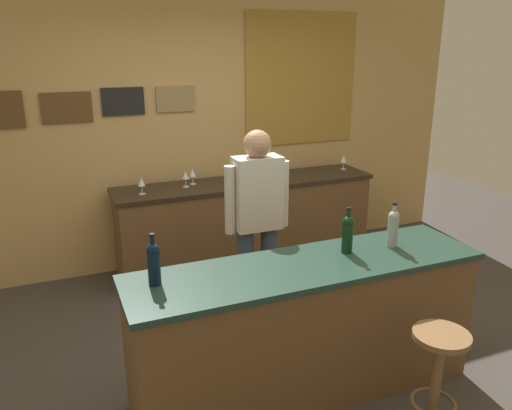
% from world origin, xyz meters
% --- Properties ---
extents(ground_plane, '(10.00, 10.00, 0.00)m').
position_xyz_m(ground_plane, '(0.00, 0.00, 0.00)').
color(ground_plane, '#423D38').
extents(back_wall, '(6.00, 0.09, 2.80)m').
position_xyz_m(back_wall, '(0.03, 2.03, 1.42)').
color(back_wall, tan).
rests_on(back_wall, ground_plane).
extents(bar_counter, '(2.28, 0.60, 0.92)m').
position_xyz_m(bar_counter, '(0.00, -0.40, 0.46)').
color(bar_counter, brown).
rests_on(bar_counter, ground_plane).
extents(side_counter, '(2.65, 0.56, 0.90)m').
position_xyz_m(side_counter, '(0.40, 1.65, 0.45)').
color(side_counter, brown).
rests_on(side_counter, ground_plane).
extents(bartender, '(0.52, 0.21, 1.62)m').
position_xyz_m(bartender, '(0.02, 0.46, 0.94)').
color(bartender, '#384766').
rests_on(bartender, ground_plane).
extents(bar_stool, '(0.32, 0.32, 0.68)m').
position_xyz_m(bar_stool, '(0.50, -1.05, 0.46)').
color(bar_stool, brown).
rests_on(bar_stool, ground_plane).
extents(wine_bottle_a, '(0.07, 0.07, 0.31)m').
position_xyz_m(wine_bottle_a, '(-0.93, -0.31, 1.06)').
color(wine_bottle_a, black).
rests_on(wine_bottle_a, bar_counter).
extents(wine_bottle_b, '(0.07, 0.07, 0.31)m').
position_xyz_m(wine_bottle_b, '(0.32, -0.33, 1.06)').
color(wine_bottle_b, black).
rests_on(wine_bottle_b, bar_counter).
extents(wine_bottle_c, '(0.07, 0.07, 0.31)m').
position_xyz_m(wine_bottle_c, '(0.65, -0.36, 1.06)').
color(wine_bottle_c, '#999E99').
rests_on(wine_bottle_c, bar_counter).
extents(wine_glass_a, '(0.07, 0.07, 0.16)m').
position_xyz_m(wine_glass_a, '(-0.65, 1.59, 1.01)').
color(wine_glass_a, silver).
rests_on(wine_glass_a, side_counter).
extents(wine_glass_b, '(0.07, 0.07, 0.16)m').
position_xyz_m(wine_glass_b, '(-0.22, 1.67, 1.01)').
color(wine_glass_b, silver).
rests_on(wine_glass_b, side_counter).
extents(wine_glass_c, '(0.07, 0.07, 0.16)m').
position_xyz_m(wine_glass_c, '(-0.13, 1.74, 1.01)').
color(wine_glass_c, silver).
rests_on(wine_glass_c, side_counter).
extents(wine_glass_d, '(0.07, 0.07, 0.16)m').
position_xyz_m(wine_glass_d, '(0.52, 1.59, 1.01)').
color(wine_glass_d, silver).
rests_on(wine_glass_d, side_counter).
extents(wine_glass_e, '(0.07, 0.07, 0.16)m').
position_xyz_m(wine_glass_e, '(1.56, 1.70, 1.01)').
color(wine_glass_e, silver).
rests_on(wine_glass_e, side_counter).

